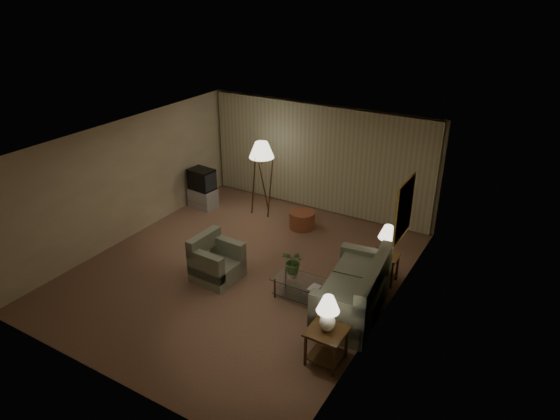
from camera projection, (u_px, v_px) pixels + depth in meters
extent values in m
plane|color=#A06F58|center=(241.00, 269.00, 10.19)|extent=(7.00, 7.00, 0.00)
cube|color=beige|center=(320.00, 157.00, 12.33)|extent=(6.00, 0.04, 2.70)
cube|color=beige|center=(127.00, 180.00, 10.99)|extent=(0.04, 7.00, 2.70)
cube|color=beige|center=(388.00, 249.00, 8.24)|extent=(0.04, 7.00, 2.70)
cube|color=white|center=(236.00, 143.00, 9.03)|extent=(6.00, 7.00, 0.04)
cube|color=#B3AF8B|center=(318.00, 158.00, 12.27)|extent=(5.85, 0.12, 2.65)
cube|color=gold|center=(404.00, 209.00, 8.70)|extent=(0.03, 0.90, 1.10)
cube|color=maroon|center=(403.00, 209.00, 8.71)|extent=(0.02, 0.80, 1.00)
cube|color=gray|center=(351.00, 302.00, 8.82)|extent=(2.09, 1.35, 0.44)
cube|color=gray|center=(218.00, 270.00, 9.82)|extent=(0.92, 0.88, 0.37)
cube|color=#37210F|center=(327.00, 331.00, 7.54)|extent=(0.57, 0.57, 0.04)
cube|color=#37210F|center=(326.00, 355.00, 7.74)|extent=(0.49, 0.49, 0.02)
cylinder|color=#37210F|center=(305.00, 350.00, 7.60)|extent=(0.05, 0.05, 0.56)
cylinder|color=#37210F|center=(319.00, 333.00, 7.96)|extent=(0.05, 0.05, 0.56)
cylinder|color=#37210F|center=(334.00, 362.00, 7.38)|extent=(0.05, 0.05, 0.56)
cylinder|color=#37210F|center=(346.00, 343.00, 7.75)|extent=(0.05, 0.05, 0.56)
cube|color=#37210F|center=(386.00, 255.00, 9.56)|extent=(0.51, 0.43, 0.04)
cube|color=#37210F|center=(383.00, 276.00, 9.76)|extent=(0.44, 0.37, 0.02)
cylinder|color=#37210F|center=(371.00, 270.00, 9.66)|extent=(0.05, 0.05, 0.56)
cylinder|color=#37210F|center=(377.00, 262.00, 9.92)|extent=(0.05, 0.05, 0.56)
cylinder|color=#37210F|center=(392.00, 276.00, 9.47)|extent=(0.05, 0.05, 0.56)
cylinder|color=#37210F|center=(397.00, 268.00, 9.73)|extent=(0.05, 0.05, 0.56)
ellipsoid|color=white|center=(327.00, 322.00, 7.47)|extent=(0.25, 0.25, 0.31)
cylinder|color=white|center=(328.00, 312.00, 7.38)|extent=(0.03, 0.03, 0.07)
cone|color=white|center=(328.00, 304.00, 7.32)|extent=(0.35, 0.35, 0.25)
ellipsoid|color=white|center=(386.00, 247.00, 9.49)|extent=(0.25, 0.25, 0.31)
cylinder|color=white|center=(387.00, 238.00, 9.40)|extent=(0.03, 0.03, 0.07)
cone|color=white|center=(388.00, 232.00, 9.34)|extent=(0.36, 0.36, 0.25)
cube|color=silver|center=(301.00, 280.00, 9.10)|extent=(1.00, 0.55, 0.02)
cube|color=silver|center=(300.00, 294.00, 9.23)|extent=(0.93, 0.48, 0.01)
cylinder|color=#452F1B|center=(275.00, 288.00, 9.23)|extent=(0.04, 0.04, 0.40)
cylinder|color=#452F1B|center=(286.00, 278.00, 9.55)|extent=(0.04, 0.04, 0.40)
cylinder|color=#452F1B|center=(316.00, 302.00, 8.83)|extent=(0.04, 0.04, 0.40)
cylinder|color=#452F1B|center=(326.00, 291.00, 9.15)|extent=(0.04, 0.04, 0.40)
cube|color=#AFAEB1|center=(203.00, 198.00, 12.81)|extent=(0.80, 0.58, 0.50)
cube|color=black|center=(202.00, 179.00, 12.59)|extent=(0.71, 0.57, 0.53)
cylinder|color=#37210F|center=(262.00, 158.00, 11.95)|extent=(0.04, 0.04, 0.27)
cone|color=white|center=(262.00, 150.00, 11.85)|extent=(0.60, 0.60, 0.38)
cylinder|color=#AA5939|center=(302.00, 220.00, 11.79)|extent=(0.75, 0.75, 0.40)
imported|color=white|center=(294.00, 274.00, 9.14)|extent=(0.15, 0.15, 0.13)
imported|color=#416A2F|center=(294.00, 260.00, 9.01)|extent=(0.51, 0.48, 0.46)
imported|color=olive|center=(310.00, 286.00, 8.90)|extent=(0.19, 0.25, 0.02)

